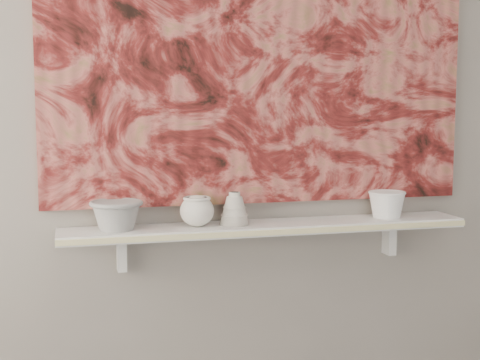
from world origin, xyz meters
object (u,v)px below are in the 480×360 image
object	(u,v)px
bowl_grey	(116,215)
bell_vessel	(234,208)
bowl_white	(387,204)
shelf	(268,227)
painting	(262,43)
cup_cream	(197,211)

from	to	relation	value
bowl_grey	bell_vessel	xyz separation A→B (m)	(0.39, 0.00, 0.01)
bowl_grey	bowl_white	xyz separation A→B (m)	(0.95, 0.00, -0.00)
shelf	bell_vessel	xyz separation A→B (m)	(-0.12, 0.00, 0.07)
painting	bowl_white	distance (m)	0.72
painting	shelf	bearing A→B (deg)	-90.00
shelf	cup_cream	distance (m)	0.25
shelf	bell_vessel	size ratio (longest dim) A/B	12.66
shelf	bowl_grey	xyz separation A→B (m)	(-0.51, 0.00, 0.06)
shelf	bowl_grey	bearing A→B (deg)	180.00
bell_vessel	bowl_white	distance (m)	0.56
bowl_white	bell_vessel	bearing A→B (deg)	180.00
painting	bell_vessel	bearing A→B (deg)	-145.62
bowl_grey	bowl_white	distance (m)	0.95
cup_cream	bell_vessel	distance (m)	0.13
painting	bowl_white	size ratio (longest dim) A/B	11.32
bowl_grey	bowl_white	size ratio (longest dim) A/B	1.29
cup_cream	bowl_white	bearing A→B (deg)	0.00
cup_cream	bell_vessel	xyz separation A→B (m)	(0.13, 0.00, 0.00)
cup_cream	bowl_white	xyz separation A→B (m)	(0.69, 0.00, -0.00)
painting	bowl_grey	world-z (taller)	painting
painting	bowl_grey	distance (m)	0.76
shelf	painting	world-z (taller)	painting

